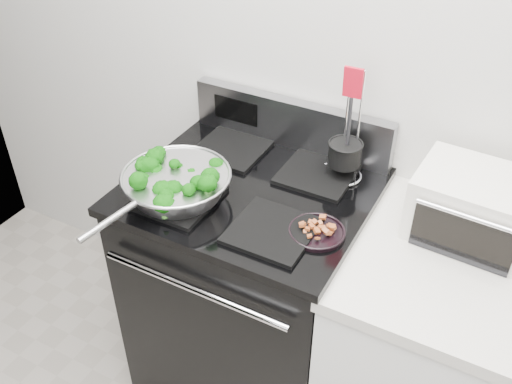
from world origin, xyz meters
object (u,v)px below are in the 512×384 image
Objects in this scene: gas_range at (251,285)px; skillet at (176,183)px; toaster_oven at (476,207)px; bacon_plate at (317,229)px; utensil_holder at (344,159)px.

gas_range reaches higher than skillet.
toaster_oven is at bearing 27.40° from skillet.
bacon_plate is 0.42× the size of utensil_holder.
bacon_plate is (0.47, 0.05, -0.04)m from skillet.
skillet reaches higher than bacon_plate.
skillet is at bearing -142.09° from utensil_holder.
gas_range is 0.57m from bacon_plate.
skillet is 1.51× the size of toaster_oven.
skillet is 3.27× the size of bacon_plate.
utensil_holder reaches higher than gas_range.
bacon_plate is 0.32m from utensil_holder.
utensil_holder is (0.43, 0.36, 0.02)m from skillet.
toaster_oven reaches higher than skillet.
skillet is at bearing -157.78° from toaster_oven.
gas_range is at bearing -165.46° from toaster_oven.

